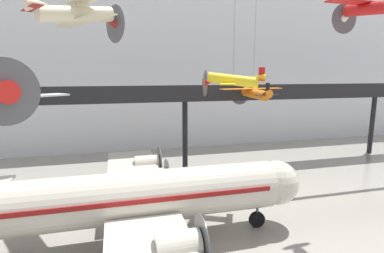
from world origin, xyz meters
TOP-DOWN VIEW (x-y plane):
  - hangar_back_wall at (0.00, 36.40)m, footprint 140.00×3.00m
  - mezzanine_walkway at (0.00, 23.06)m, footprint 110.00×3.20m
  - airliner_silver_main at (-8.18, 7.11)m, footprint 27.90×31.58m
  - suspended_plane_yellow_lowwing at (1.81, 12.30)m, footprint 5.99×6.77m
  - suspended_plane_red_highwing at (9.09, 4.86)m, footprint 6.52×5.34m
  - suspended_plane_orange_highwing at (7.49, 19.73)m, footprint 8.29×6.78m
  - suspended_plane_cream_biplane at (-11.67, 15.15)m, footprint 8.38×9.42m

SIDE VIEW (x-z plane):
  - airliner_silver_main at x=-8.18m, z-range -1.70..9.02m
  - mezzanine_walkway at x=0.00m, z-range 3.85..14.97m
  - suspended_plane_orange_highwing at x=7.49m, z-range 3.87..16.52m
  - suspended_plane_yellow_lowwing at x=1.81m, z-range 6.46..17.30m
  - hangar_back_wall at x=0.00m, z-range 0.00..26.01m
  - suspended_plane_red_highwing at x=9.09m, z-range 14.23..20.01m
  - suspended_plane_cream_biplane at x=-11.67m, z-range 14.62..20.63m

